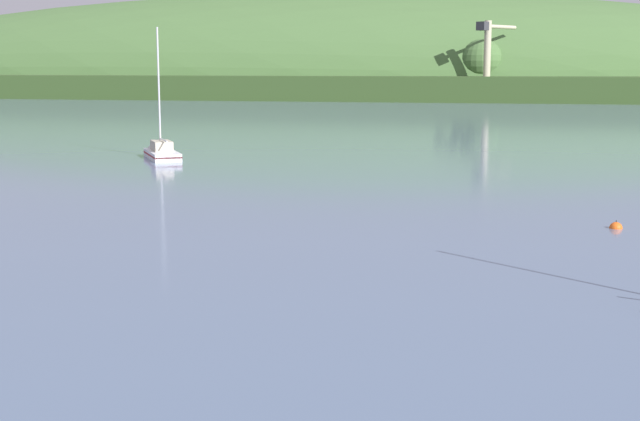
{
  "coord_description": "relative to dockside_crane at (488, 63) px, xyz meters",
  "views": [
    {
      "loc": [
        6.55,
        5.85,
        7.91
      ],
      "look_at": [
        0.08,
        44.9,
        1.37
      ],
      "focal_mm": 49.54,
      "sensor_mm": 36.0,
      "label": 1
    }
  ],
  "objects": [
    {
      "name": "dockside_crane",
      "position": [
        0.0,
        0.0,
        0.0
      ],
      "size": [
        9.03,
        11.34,
        17.43
      ],
      "rotation": [
        0.0,
        0.0,
        0.93
      ],
      "color": "#4C4C51",
      "rests_on": "ground"
    },
    {
      "name": "mooring_buoy_foreground",
      "position": [
        3.07,
        -154.27,
        -8.36
      ],
      "size": [
        0.63,
        0.63,
        0.71
      ],
      "color": "#EA5B19",
      "rests_on": "ground"
    },
    {
      "name": "sailboat_midwater_white",
      "position": [
        -30.26,
        -126.0,
        -8.04
      ],
      "size": [
        5.41,
        7.41,
        12.02
      ],
      "rotation": [
        0.0,
        0.0,
        2.07
      ],
      "color": "white",
      "rests_on": "ground"
    },
    {
      "name": "far_shoreline_hill",
      "position": [
        -41.16,
        37.6,
        -8.09
      ],
      "size": [
        424.15,
        103.89,
        53.64
      ],
      "rotation": [
        0.0,
        0.0,
        -0.05
      ],
      "color": "#314A21",
      "rests_on": "ground"
    }
  ]
}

